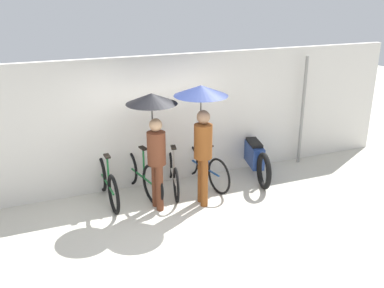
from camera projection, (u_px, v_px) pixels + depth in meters
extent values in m
plane|color=beige|center=(184.00, 227.00, 7.03)|extent=(30.00, 30.00, 0.00)
cube|color=silver|center=(148.00, 122.00, 8.22)|extent=(11.10, 0.12, 2.54)
torus|color=black|center=(101.00, 173.00, 8.20)|extent=(0.07, 0.71, 0.71)
torus|color=black|center=(114.00, 194.00, 7.35)|extent=(0.07, 0.71, 0.71)
cylinder|color=#19662D|center=(107.00, 183.00, 7.77)|extent=(0.05, 0.99, 0.04)
cylinder|color=#19662D|center=(108.00, 172.00, 7.53)|extent=(0.04, 0.04, 0.58)
cube|color=black|center=(107.00, 156.00, 7.42)|extent=(0.09, 0.20, 0.03)
cylinder|color=#19662D|center=(100.00, 157.00, 8.08)|extent=(0.04, 0.04, 0.68)
cylinder|color=#19662D|center=(99.00, 140.00, 7.97)|extent=(0.44, 0.04, 0.03)
torus|color=black|center=(128.00, 166.00, 8.47)|extent=(0.19, 0.75, 0.75)
torus|color=black|center=(153.00, 185.00, 7.66)|extent=(0.19, 0.75, 0.75)
cylinder|color=#19662D|center=(140.00, 175.00, 8.06)|extent=(0.23, 1.01, 0.04)
cylinder|color=#19662D|center=(144.00, 164.00, 7.82)|extent=(0.04, 0.04, 0.58)
cube|color=black|center=(143.00, 148.00, 7.72)|extent=(0.13, 0.21, 0.03)
cylinder|color=#19662D|center=(128.00, 151.00, 8.36)|extent=(0.04, 0.04, 0.65)
cylinder|color=#19662D|center=(127.00, 135.00, 8.25)|extent=(0.44, 0.11, 0.03)
torus|color=black|center=(170.00, 163.00, 8.78)|extent=(0.19, 0.64, 0.65)
torus|color=black|center=(176.00, 185.00, 7.77)|extent=(0.19, 0.64, 0.65)
cylinder|color=#A59E93|center=(173.00, 173.00, 8.28)|extent=(0.28, 1.06, 0.04)
cylinder|color=#A59E93|center=(174.00, 163.00, 8.00)|extent=(0.04, 0.04, 0.59)
cube|color=black|center=(173.00, 147.00, 7.90)|extent=(0.13, 0.22, 0.03)
cylinder|color=#A59E93|center=(169.00, 145.00, 8.65)|extent=(0.04, 0.04, 0.76)
cylinder|color=#A59E93|center=(169.00, 127.00, 8.52)|extent=(0.43, 0.13, 0.03)
torus|color=black|center=(189.00, 158.00, 8.93)|extent=(0.16, 0.70, 0.70)
torus|color=black|center=(219.00, 176.00, 8.07)|extent=(0.16, 0.70, 0.70)
cylinder|color=#19478C|center=(203.00, 167.00, 8.50)|extent=(0.22, 1.07, 0.04)
cylinder|color=#19478C|center=(209.00, 158.00, 8.26)|extent=(0.04, 0.04, 0.50)
cube|color=black|center=(209.00, 145.00, 8.17)|extent=(0.12, 0.21, 0.03)
cylinder|color=#19478C|center=(189.00, 143.00, 8.81)|extent=(0.04, 0.04, 0.67)
cylinder|color=#19478C|center=(189.00, 128.00, 8.70)|extent=(0.44, 0.10, 0.03)
cylinder|color=brown|center=(160.00, 188.00, 7.42)|extent=(0.13, 0.13, 0.85)
cylinder|color=brown|center=(155.00, 184.00, 7.57)|extent=(0.13, 0.13, 0.85)
cylinder|color=brown|center=(156.00, 148.00, 7.26)|extent=(0.32, 0.32, 0.58)
sphere|color=tan|center=(156.00, 125.00, 7.11)|extent=(0.22, 0.22, 0.22)
cylinder|color=#332D28|center=(152.00, 124.00, 7.24)|extent=(0.02, 0.02, 0.72)
cone|color=black|center=(152.00, 99.00, 7.09)|extent=(0.87, 0.87, 0.18)
cylinder|color=brown|center=(204.00, 183.00, 7.56)|extent=(0.13, 0.13, 0.90)
cylinder|color=brown|center=(201.00, 179.00, 7.73)|extent=(0.13, 0.13, 0.90)
cylinder|color=brown|center=(203.00, 141.00, 7.39)|extent=(0.32, 0.32, 0.61)
sphere|color=#997051|center=(203.00, 117.00, 7.24)|extent=(0.23, 0.23, 0.23)
cylinder|color=#332D28|center=(201.00, 117.00, 7.38)|extent=(0.02, 0.02, 0.74)
cone|color=#19234C|center=(201.00, 91.00, 7.22)|extent=(0.94, 0.94, 0.18)
torus|color=black|center=(245.00, 146.00, 9.62)|extent=(0.28, 0.73, 0.72)
torus|color=black|center=(264.00, 171.00, 8.28)|extent=(0.28, 0.73, 0.72)
cube|color=navy|center=(254.00, 154.00, 8.92)|extent=(0.43, 0.83, 0.44)
cube|color=black|center=(254.00, 143.00, 8.84)|extent=(0.35, 0.59, 0.06)
cylinder|color=#B2B2B7|center=(246.00, 122.00, 9.44)|extent=(0.57, 0.17, 0.03)
cylinder|color=gray|center=(302.00, 111.00, 9.27)|extent=(0.07, 0.07, 2.38)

